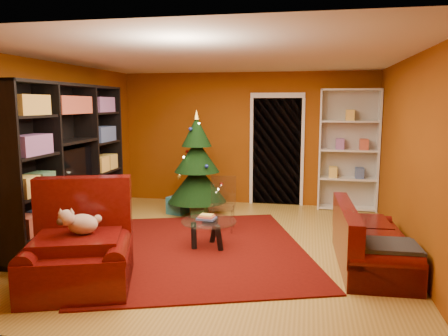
% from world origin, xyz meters
% --- Properties ---
extents(floor, '(5.00, 5.50, 0.05)m').
position_xyz_m(floor, '(0.00, 0.00, -0.03)').
color(floor, '#A48131').
rests_on(floor, ground).
extents(ceiling, '(5.00, 5.50, 0.05)m').
position_xyz_m(ceiling, '(0.00, 0.00, 2.62)').
color(ceiling, silver).
rests_on(ceiling, wall_back).
extents(wall_back, '(5.00, 0.05, 2.60)m').
position_xyz_m(wall_back, '(0.00, 2.77, 1.30)').
color(wall_back, '#833D0A').
rests_on(wall_back, ground).
extents(wall_left, '(0.05, 5.50, 2.60)m').
position_xyz_m(wall_left, '(-2.52, 0.00, 1.30)').
color(wall_left, '#833D0A').
rests_on(wall_left, ground).
extents(wall_right, '(0.05, 5.50, 2.60)m').
position_xyz_m(wall_right, '(2.52, 0.00, 1.30)').
color(wall_right, '#833D0A').
rests_on(wall_right, ground).
extents(doorway, '(1.06, 0.60, 2.16)m').
position_xyz_m(doorway, '(0.60, 2.73, 1.05)').
color(doorway, black).
rests_on(doorway, floor).
extents(rug, '(3.81, 4.11, 0.02)m').
position_xyz_m(rug, '(-0.25, -0.24, 0.01)').
color(rug, '#530B06').
rests_on(rug, floor).
extents(media_unit, '(0.54, 2.98, 2.28)m').
position_xyz_m(media_unit, '(-2.27, 0.02, 1.14)').
color(media_unit, black).
rests_on(media_unit, floor).
extents(christmas_tree, '(1.23, 1.23, 1.90)m').
position_xyz_m(christmas_tree, '(-0.75, 1.69, 0.92)').
color(christmas_tree, black).
rests_on(christmas_tree, floor).
extents(gift_box_teal, '(0.39, 0.39, 0.31)m').
position_xyz_m(gift_box_teal, '(-1.11, 1.64, 0.16)').
color(gift_box_teal, teal).
rests_on(gift_box_teal, floor).
extents(gift_box_green, '(0.25, 0.25, 0.25)m').
position_xyz_m(gift_box_green, '(-0.64, 1.42, 0.12)').
color(gift_box_green, '#287736').
rests_on(gift_box_green, floor).
extents(gift_box_red, '(0.31, 0.31, 0.23)m').
position_xyz_m(gift_box_red, '(-0.77, 2.34, 0.12)').
color(gift_box_red, '#A41911').
rests_on(gift_box_red, floor).
extents(white_bookshelf, '(1.08, 0.41, 2.32)m').
position_xyz_m(white_bookshelf, '(1.95, 2.57, 1.13)').
color(white_bookshelf, white).
rests_on(white_bookshelf, floor).
extents(armchair, '(1.52, 1.52, 0.93)m').
position_xyz_m(armchair, '(-1.20, -1.69, 0.47)').
color(armchair, '#440807').
rests_on(armchair, rug).
extents(dog, '(0.48, 0.41, 0.30)m').
position_xyz_m(dog, '(-1.17, -1.63, 0.69)').
color(dog, beige).
rests_on(dog, armchair).
extents(sofa, '(0.86, 1.79, 0.76)m').
position_xyz_m(sofa, '(2.02, -0.43, 0.38)').
color(sofa, '#440807').
rests_on(sofa, rug).
extents(coffee_table, '(0.86, 0.86, 0.48)m').
position_xyz_m(coffee_table, '(-0.10, -0.15, 0.20)').
color(coffee_table, gray).
rests_on(coffee_table, rug).
extents(acrylic_chair, '(0.43, 0.46, 0.78)m').
position_xyz_m(acrylic_chair, '(-0.08, 0.67, 0.39)').
color(acrylic_chair, '#66605B').
rests_on(acrylic_chair, rug).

